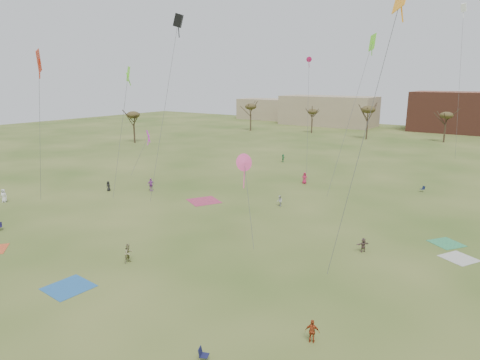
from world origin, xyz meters
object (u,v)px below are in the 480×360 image
Objects in this scene: flyer_near_left at (4,196)px; camp_chair_right at (422,190)px; spectator_fore_a at (312,331)px; camp_chair_left at (0,228)px; camp_chair_center at (204,358)px.

camp_chair_right is at bearing 8.44° from flyer_near_left.
spectator_fore_a reaches higher than camp_chair_left.
camp_chair_right is (-2.44, 41.17, -0.49)m from spectator_fore_a.
camp_chair_left is at bearing 59.97° from camp_chair_center.
camp_chair_center and camp_chair_right have the same top height.
flyer_near_left is 1.16× the size of spectator_fore_a.
camp_chair_left is at bearing -89.94° from camp_chair_right.
camp_chair_left and camp_chair_right have the same top height.
spectator_fore_a is (46.25, -4.17, -0.12)m from flyer_near_left.
spectator_fore_a reaches higher than camp_chair_center.
spectator_fore_a is 35.85m from camp_chair_left.
spectator_fore_a is 1.73× the size of camp_chair_center.
camp_chair_left is at bearing -15.85° from spectator_fore_a.
camp_chair_right is (33.38, 42.60, 0.00)m from camp_chair_left.
spectator_fore_a is 1.73× the size of camp_chair_right.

